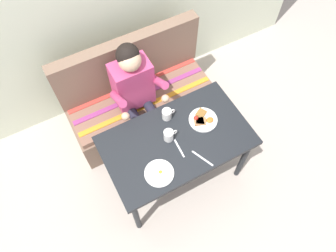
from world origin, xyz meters
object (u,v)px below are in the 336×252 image
Objects in this scene: person at (136,91)px; coffee_mug at (167,114)px; table at (177,144)px; couch at (139,99)px; plate_eggs at (159,173)px; fork at (179,148)px; coffee_mug_second at (169,135)px; knife at (202,158)px; plate_breakfast at (202,119)px.

coffee_mug is (0.11, -0.37, 0.04)m from person.
couch is at bearing 90.00° from table.
table is 5.28× the size of plate_eggs.
table is 0.83× the size of couch.
coffee_mug_second is at bearing 106.48° from fork.
table is 0.99× the size of person.
knife is at bearing -7.91° from plate_eggs.
plate_breakfast is 2.02× the size of coffee_mug_second.
fork is at bearing -155.40° from plate_breakfast.
coffee_mug reaches higher than plate_breakfast.
person is at bearing 98.14° from fork.
plate_breakfast is 1.05× the size of plate_eggs.
table is at bearing -82.12° from person.
coffee_mug_second is at bearing 140.84° from table.
person reaches higher than plate_eggs.
coffee_mug is at bearing 54.93° from plate_eggs.
plate_breakfast is at bearing -56.24° from person.
plate_breakfast reaches higher than fork.
person is at bearing 78.67° from knife.
plate_eggs is (-0.54, -0.25, -0.01)m from plate_breakfast.
coffee_mug is at bearing -72.87° from person.
plate_breakfast reaches higher than plate_eggs.
coffee_mug_second is at bearing 48.10° from plate_eggs.
couch is 0.85m from coffee_mug_second.
person reaches higher than coffee_mug.
person reaches higher than coffee_mug_second.
couch is 6.33× the size of plate_eggs.
knife is (0.12, -0.16, 0.00)m from fork.
table is 5.03× the size of plate_breakfast.
table is at bearing 77.39° from fork.
couch is 12.20× the size of coffee_mug.
coffee_mug is 0.59× the size of knife.
plate_breakfast is (0.27, -0.71, 0.41)m from couch.
couch is 8.47× the size of fork.
couch is 0.94m from fork.
coffee_mug_second reaches higher than plate_breakfast.
table is at bearing 36.35° from plate_eggs.
coffee_mug reaches higher than plate_eggs.
table is 0.26m from coffee_mug.
couch is at bearing 74.73° from plate_eggs.
fork is at bearing -99.97° from coffee_mug.
knife is at bearing -82.29° from coffee_mug.
table is 0.15m from coffee_mug_second.
knife is (0.15, -0.28, -0.05)m from coffee_mug_second.
couch reaches higher than plate_breakfast.
plate_eggs is at bearing -105.27° from couch.
table is at bearing -168.39° from plate_breakfast.
coffee_mug_second reaches higher than knife.
couch is at bearing 111.21° from plate_breakfast.
knife is at bearing -51.21° from fork.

